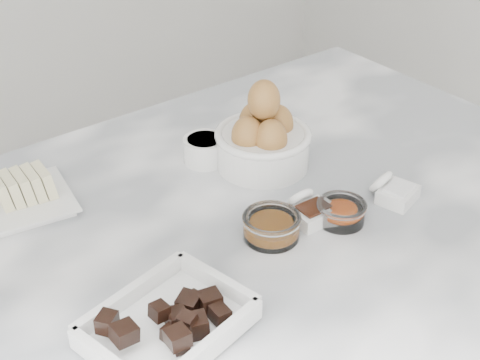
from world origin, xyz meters
The scene contains 9 objects.
marble_slab centered at (0.00, 0.00, 0.92)m, with size 1.20×0.80×0.04m, color white.
chocolate_dish centered at (-0.22, -0.14, 0.96)m, with size 0.22×0.18×0.05m.
butter_plate centered at (-0.26, 0.22, 0.96)m, with size 0.16×0.16×0.06m.
sugar_ramekin centered at (0.05, 0.16, 0.96)m, with size 0.07×0.07×0.04m.
egg_bowl centered at (0.12, 0.09, 0.99)m, with size 0.16×0.16×0.16m.
honey_bowl centered at (0.00, -0.07, 0.96)m, with size 0.09×0.09×0.04m.
zest_bowl centered at (0.11, -0.10, 0.96)m, with size 0.08×0.08×0.03m.
vanilla_spoon centered at (0.08, -0.07, 0.96)m, with size 0.06×0.08×0.05m.
salt_spoon centered at (0.21, -0.11, 0.96)m, with size 0.07×0.09×0.05m.
Camera 1 is at (-0.51, -0.65, 1.54)m, focal length 50.00 mm.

